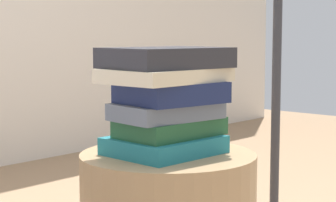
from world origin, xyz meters
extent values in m
cube|color=#1E727F|center=(-0.01, 0.01, 0.47)|extent=(0.26, 0.22, 0.04)
cube|color=#1E512D|center=(0.01, 0.00, 0.52)|extent=(0.26, 0.17, 0.04)
cube|color=slate|center=(-0.01, 0.00, 0.56)|extent=(0.27, 0.19, 0.04)
cube|color=#19234C|center=(0.00, -0.01, 0.60)|extent=(0.25, 0.21, 0.05)
cube|color=beige|center=(-0.01, 0.00, 0.64)|extent=(0.30, 0.20, 0.03)
cube|color=#28282D|center=(0.00, 0.01, 0.69)|extent=(0.31, 0.24, 0.05)
cylinder|color=#333338|center=(0.64, 0.09, 0.65)|extent=(0.03, 0.03, 1.08)
camera|label=1|loc=(-1.09, -0.97, 0.74)|focal=64.94mm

